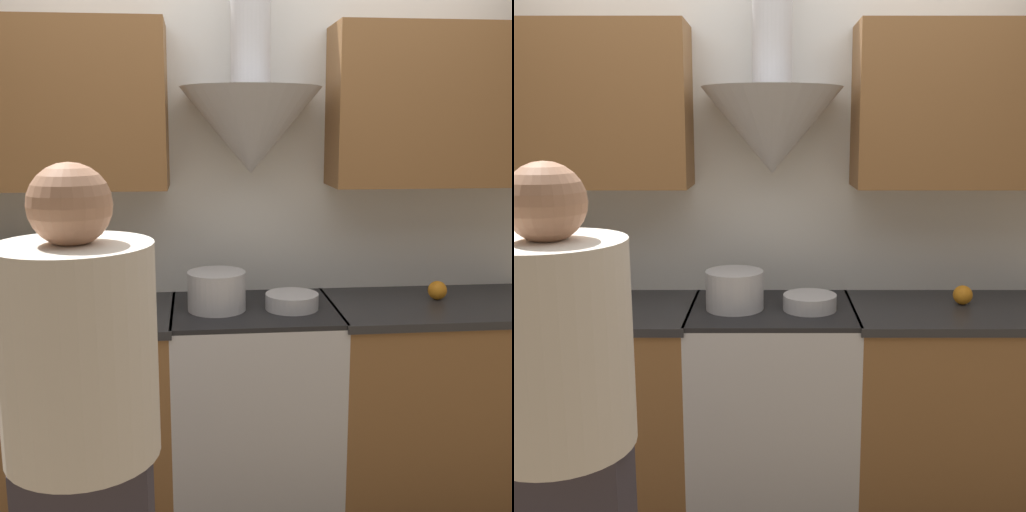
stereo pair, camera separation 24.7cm
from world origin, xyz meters
TOP-DOWN VIEW (x-y plane):
  - wall_back at (-0.03, 0.61)m, footprint 8.40×0.61m
  - counter_left at (-0.96, 0.34)m, footprint 1.23×0.62m
  - counter_right at (0.87, 0.34)m, footprint 1.04×0.62m
  - stove_range at (0.00, 0.35)m, footprint 0.72×0.60m
  - wine_bottle_5 at (-1.04, 0.41)m, footprint 0.07×0.07m
  - wine_bottle_6 at (-0.94, 0.39)m, footprint 0.07×0.07m
  - stock_pot at (-0.16, 0.32)m, footprint 0.25×0.25m
  - mixing_bowl at (0.16, 0.31)m, footprint 0.23×0.23m
  - orange_fruit at (0.85, 0.39)m, footprint 0.09×0.09m
  - person_foreground_left at (-0.53, -0.88)m, footprint 0.37×0.37m

SIDE VIEW (x-z plane):
  - counter_left at x=-0.96m, z-range 0.00..0.94m
  - counter_right at x=0.87m, z-range 0.00..0.94m
  - stove_range at x=0.00m, z-range 0.00..0.94m
  - person_foreground_left at x=-0.53m, z-range 0.08..1.72m
  - mixing_bowl at x=0.16m, z-range 0.94..1.00m
  - orange_fruit at x=0.85m, z-range 0.94..1.02m
  - stock_pot at x=-0.16m, z-range 0.94..1.10m
  - wine_bottle_5 at x=-1.04m, z-range 0.91..1.21m
  - wine_bottle_6 at x=-0.94m, z-range 0.91..1.23m
  - wall_back at x=-0.03m, z-range 0.16..2.76m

